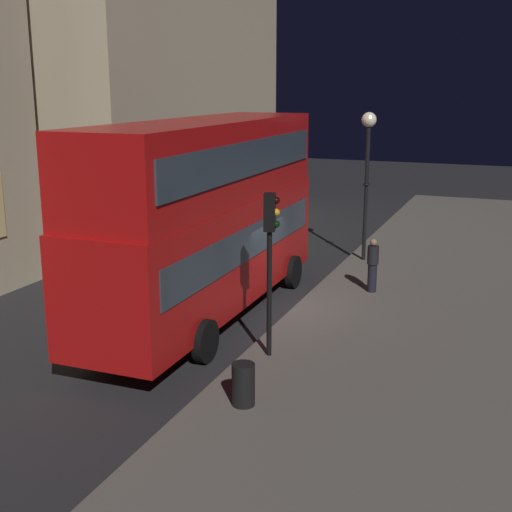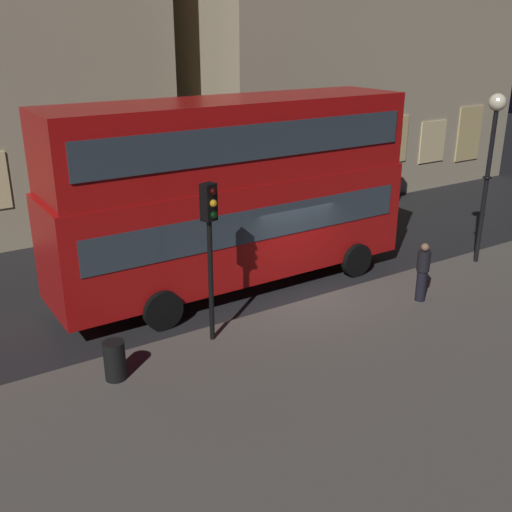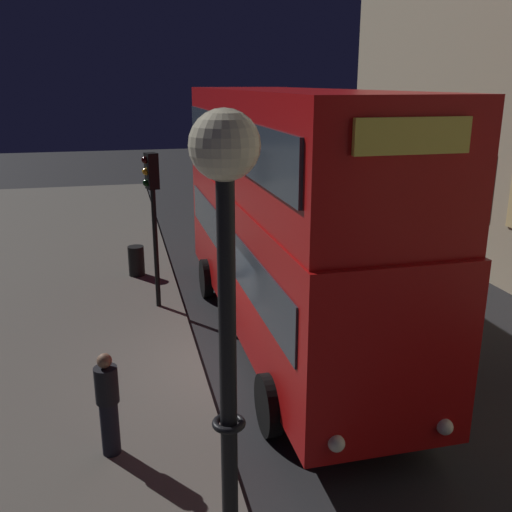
{
  "view_description": "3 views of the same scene",
  "coord_description": "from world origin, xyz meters",
  "px_view_note": "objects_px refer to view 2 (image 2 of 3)",
  "views": [
    {
      "loc": [
        -17.46,
        -6.53,
        6.31
      ],
      "look_at": [
        -1.9,
        -0.29,
        2.06
      ],
      "focal_mm": 47.59,
      "sensor_mm": 36.0,
      "label": 1
    },
    {
      "loc": [
        -9.56,
        -12.68,
        7.12
      ],
      "look_at": [
        -1.2,
        0.37,
        1.27
      ],
      "focal_mm": 42.16,
      "sensor_mm": 36.0,
      "label": 2
    },
    {
      "loc": [
        10.21,
        -2.01,
        5.56
      ],
      "look_at": [
        -2.45,
        1.02,
        1.59
      ],
      "focal_mm": 40.18,
      "sensor_mm": 36.0,
      "label": 3
    }
  ],
  "objects_px": {
    "double_decker_bus": "(233,186)",
    "litter_bin": "(115,360)",
    "traffic_light_near_kerb": "(210,230)",
    "street_lamp": "(492,139)",
    "traffic_light_far_side": "(395,150)",
    "pedestrian": "(423,271)"
  },
  "relations": [
    {
      "from": "double_decker_bus",
      "to": "litter_bin",
      "type": "relative_size",
      "value": 12.24
    },
    {
      "from": "traffic_light_near_kerb",
      "to": "street_lamp",
      "type": "xyz_separation_m",
      "value": [
        9.67,
        0.0,
        1.17
      ]
    },
    {
      "from": "street_lamp",
      "to": "litter_bin",
      "type": "relative_size",
      "value": 6.05
    },
    {
      "from": "street_lamp",
      "to": "traffic_light_far_side",
      "type": "bearing_deg",
      "value": 73.94
    },
    {
      "from": "pedestrian",
      "to": "litter_bin",
      "type": "distance_m",
      "value": 8.52
    },
    {
      "from": "double_decker_bus",
      "to": "traffic_light_far_side",
      "type": "height_order",
      "value": "double_decker_bus"
    },
    {
      "from": "double_decker_bus",
      "to": "street_lamp",
      "type": "distance_m",
      "value": 8.0
    },
    {
      "from": "double_decker_bus",
      "to": "pedestrian",
      "type": "distance_m",
      "value": 5.68
    },
    {
      "from": "double_decker_bus",
      "to": "traffic_light_far_side",
      "type": "bearing_deg",
      "value": 16.98
    },
    {
      "from": "double_decker_bus",
      "to": "traffic_light_near_kerb",
      "type": "height_order",
      "value": "double_decker_bus"
    },
    {
      "from": "traffic_light_far_side",
      "to": "street_lamp",
      "type": "height_order",
      "value": "street_lamp"
    },
    {
      "from": "double_decker_bus",
      "to": "litter_bin",
      "type": "xyz_separation_m",
      "value": [
        -4.79,
        -3.09,
        -2.48
      ]
    },
    {
      "from": "traffic_light_far_side",
      "to": "pedestrian",
      "type": "relative_size",
      "value": 2.25
    },
    {
      "from": "double_decker_bus",
      "to": "litter_bin",
      "type": "bearing_deg",
      "value": -147.52
    },
    {
      "from": "traffic_light_near_kerb",
      "to": "litter_bin",
      "type": "distance_m",
      "value": 3.51
    },
    {
      "from": "traffic_light_near_kerb",
      "to": "traffic_light_far_side",
      "type": "distance_m",
      "value": 12.52
    },
    {
      "from": "traffic_light_near_kerb",
      "to": "traffic_light_far_side",
      "type": "height_order",
      "value": "traffic_light_near_kerb"
    },
    {
      "from": "pedestrian",
      "to": "litter_bin",
      "type": "bearing_deg",
      "value": 106.63
    },
    {
      "from": "pedestrian",
      "to": "litter_bin",
      "type": "xyz_separation_m",
      "value": [
        -8.48,
        0.71,
        -0.42
      ]
    },
    {
      "from": "street_lamp",
      "to": "litter_bin",
      "type": "height_order",
      "value": "street_lamp"
    },
    {
      "from": "traffic_light_near_kerb",
      "to": "litter_bin",
      "type": "height_order",
      "value": "traffic_light_near_kerb"
    },
    {
      "from": "traffic_light_near_kerb",
      "to": "pedestrian",
      "type": "distance_m",
      "value": 6.29
    }
  ]
}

